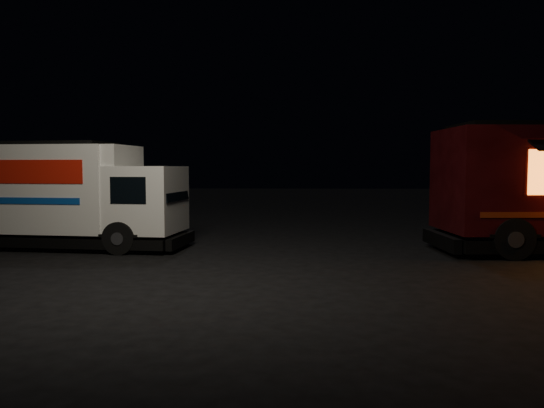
{
  "coord_description": "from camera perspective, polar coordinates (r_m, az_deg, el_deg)",
  "views": [
    {
      "loc": [
        0.77,
        -12.32,
        2.12
      ],
      "look_at": [
        0.29,
        2.0,
        1.12
      ],
      "focal_mm": 35.0,
      "sensor_mm": 36.0,
      "label": 1
    }
  ],
  "objects": [
    {
      "name": "ground",
      "position": [
        12.52,
        -1.66,
        -5.76
      ],
      "size": [
        80.0,
        80.0,
        0.0
      ],
      "primitive_type": "plane",
      "color": "black",
      "rests_on": "ground"
    },
    {
      "name": "white_truck",
      "position": [
        14.91,
        -20.79,
        0.92
      ],
      "size": [
        6.32,
        2.76,
        2.78
      ],
      "primitive_type": null,
      "rotation": [
        0.0,
        0.0,
        -0.11
      ],
      "color": "silver",
      "rests_on": "ground"
    }
  ]
}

